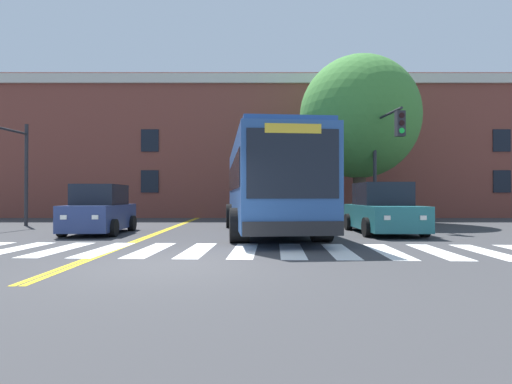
# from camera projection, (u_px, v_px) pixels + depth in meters

# --- Properties ---
(ground_plane) EXTENTS (120.00, 120.00, 0.00)m
(ground_plane) POSITION_uv_depth(u_px,v_px,m) (169.00, 265.00, 7.93)
(ground_plane) COLOR #38383A
(crosswalk) EXTENTS (16.15, 3.60, 0.01)m
(crosswalk) POSITION_uv_depth(u_px,v_px,m) (219.00, 250.00, 10.04)
(crosswalk) COLOR white
(crosswalk) RESTS_ON ground
(lane_line_yellow_inner) EXTENTS (0.12, 36.00, 0.01)m
(lane_line_yellow_inner) POSITION_uv_depth(u_px,v_px,m) (193.00, 219.00, 24.03)
(lane_line_yellow_inner) COLOR gold
(lane_line_yellow_inner) RESTS_ON ground
(lane_line_yellow_outer) EXTENTS (0.12, 36.00, 0.01)m
(lane_line_yellow_outer) POSITION_uv_depth(u_px,v_px,m) (196.00, 219.00, 24.03)
(lane_line_yellow_outer) COLOR gold
(lane_line_yellow_outer) RESTS_ON ground
(city_bus) EXTENTS (3.63, 10.80, 3.44)m
(city_bus) POSITION_uv_depth(u_px,v_px,m) (266.00, 183.00, 15.07)
(city_bus) COLOR #2D5699
(city_bus) RESTS_ON ground
(car_navy_near_lane) EXTENTS (2.02, 3.77, 1.79)m
(car_navy_near_lane) POSITION_uv_depth(u_px,v_px,m) (98.00, 211.00, 14.51)
(car_navy_near_lane) COLOR navy
(car_navy_near_lane) RESTS_ON ground
(car_teal_far_lane) EXTENTS (2.15, 4.51, 1.87)m
(car_teal_far_lane) POSITION_uv_depth(u_px,v_px,m) (381.00, 210.00, 14.75)
(car_teal_far_lane) COLOR #236B70
(car_teal_far_lane) RESTS_ON ground
(traffic_light_near_corner) EXTENTS (0.51, 2.78, 5.29)m
(traffic_light_near_corner) POSITION_uv_depth(u_px,v_px,m) (383.00, 147.00, 17.16)
(traffic_light_near_corner) COLOR #28282D
(traffic_light_near_corner) RESTS_ON ground
(street_tree_curbside_large) EXTENTS (8.38, 8.35, 8.59)m
(street_tree_curbside_large) POSITION_uv_depth(u_px,v_px,m) (358.00, 118.00, 20.57)
(street_tree_curbside_large) COLOR #4C3D2D
(street_tree_curbside_large) RESTS_ON ground
(building_facade) EXTENTS (41.30, 9.02, 9.15)m
(building_facade) POSITION_uv_depth(u_px,v_px,m) (239.00, 153.00, 29.38)
(building_facade) COLOR brown
(building_facade) RESTS_ON ground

